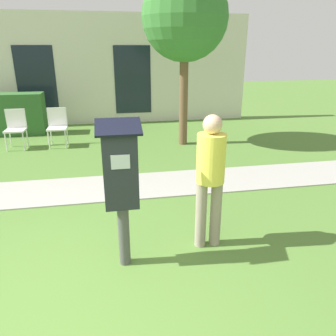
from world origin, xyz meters
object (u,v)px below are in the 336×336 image
parking_meter (121,177)px  outdoor_chair_left (16,126)px  person_standing (210,173)px  outdoor_chair_middle (57,124)px

parking_meter → outdoor_chair_left: size_ratio=1.77×
parking_meter → person_standing: (0.99, 0.19, -0.09)m
parking_meter → outdoor_chair_left: 5.43m
parking_meter → person_standing: bearing=10.6°
parking_meter → outdoor_chair_middle: (-1.29, 4.95, -0.49)m
person_standing → outdoor_chair_left: size_ratio=1.76×
parking_meter → outdoor_chair_left: bearing=114.2°
parking_meter → person_standing: size_ratio=1.01×
person_standing → outdoor_chair_middle: 5.30m
person_standing → outdoor_chair_middle: size_ratio=1.76×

